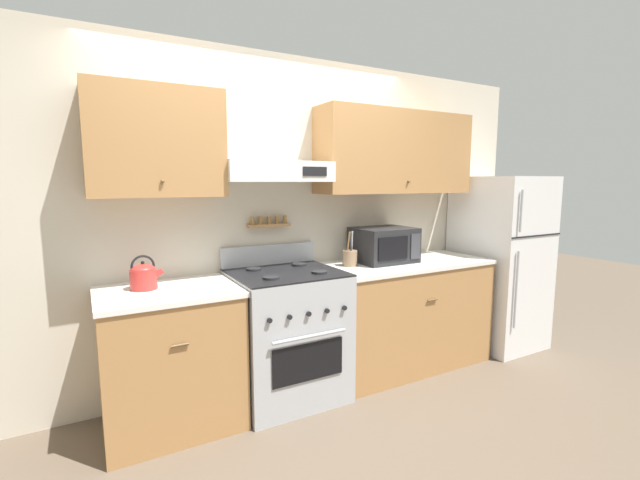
{
  "coord_description": "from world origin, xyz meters",
  "views": [
    {
      "loc": [
        -1.25,
        -2.43,
        1.58
      ],
      "look_at": [
        0.26,
        0.28,
        1.16
      ],
      "focal_mm": 24.0,
      "sensor_mm": 36.0,
      "label": 1
    }
  ],
  "objects_px": {
    "tea_kettle": "(144,276)",
    "microwave": "(384,245)",
    "stove_range": "(287,334)",
    "utensil_crock": "(350,257)",
    "refrigerator": "(499,261)"
  },
  "relations": [
    {
      "from": "refrigerator",
      "to": "utensil_crock",
      "type": "bearing_deg",
      "value": 175.67
    },
    {
      "from": "tea_kettle",
      "to": "utensil_crock",
      "type": "distance_m",
      "value": 1.55
    },
    {
      "from": "refrigerator",
      "to": "stove_range",
      "type": "bearing_deg",
      "value": 179.09
    },
    {
      "from": "refrigerator",
      "to": "utensil_crock",
      "type": "distance_m",
      "value": 1.66
    },
    {
      "from": "tea_kettle",
      "to": "utensil_crock",
      "type": "xyz_separation_m",
      "value": [
        1.55,
        0.0,
        -0.02
      ]
    },
    {
      "from": "refrigerator",
      "to": "tea_kettle",
      "type": "bearing_deg",
      "value": 177.77
    },
    {
      "from": "tea_kettle",
      "to": "microwave",
      "type": "xyz_separation_m",
      "value": [
        1.9,
        0.02,
        0.06
      ]
    },
    {
      "from": "stove_range",
      "to": "utensil_crock",
      "type": "xyz_separation_m",
      "value": [
        0.61,
        0.09,
        0.5
      ]
    },
    {
      "from": "refrigerator",
      "to": "microwave",
      "type": "relative_size",
      "value": 3.37
    },
    {
      "from": "stove_range",
      "to": "utensil_crock",
      "type": "relative_size",
      "value": 3.91
    },
    {
      "from": "refrigerator",
      "to": "tea_kettle",
      "type": "relative_size",
      "value": 7.46
    },
    {
      "from": "refrigerator",
      "to": "microwave",
      "type": "xyz_separation_m",
      "value": [
        -1.3,
        0.14,
        0.24
      ]
    },
    {
      "from": "tea_kettle",
      "to": "microwave",
      "type": "height_order",
      "value": "microwave"
    },
    {
      "from": "microwave",
      "to": "utensil_crock",
      "type": "bearing_deg",
      "value": -177.09
    },
    {
      "from": "stove_range",
      "to": "refrigerator",
      "type": "relative_size",
      "value": 0.67
    }
  ]
}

